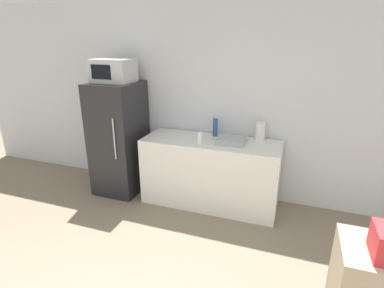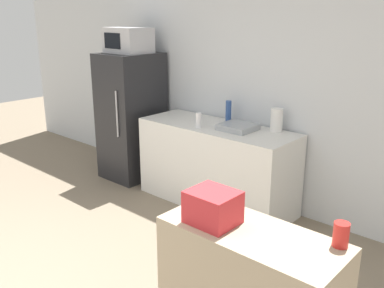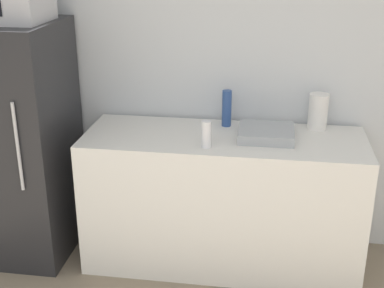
# 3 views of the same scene
# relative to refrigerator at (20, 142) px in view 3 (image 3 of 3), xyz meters

# --- Properties ---
(wall_back) EXTENTS (8.00, 0.06, 2.60)m
(wall_back) POSITION_rel_refrigerator_xyz_m (1.21, 0.41, 0.53)
(wall_back) COLOR silver
(wall_back) RESTS_ON ground_plane
(refrigerator) EXTENTS (0.61, 0.70, 1.55)m
(refrigerator) POSITION_rel_refrigerator_xyz_m (0.00, 0.00, 0.00)
(refrigerator) COLOR #232326
(refrigerator) RESTS_ON ground_plane
(counter) EXTENTS (1.74, 0.63, 0.88)m
(counter) POSITION_rel_refrigerator_xyz_m (1.32, 0.04, -0.34)
(counter) COLOR silver
(counter) RESTS_ON ground_plane
(sink_basin) EXTENTS (0.33, 0.32, 0.06)m
(sink_basin) POSITION_rel_refrigerator_xyz_m (1.58, 0.05, 0.13)
(sink_basin) COLOR #9EA3A8
(sink_basin) RESTS_ON counter
(bottle_tall) EXTENTS (0.06, 0.06, 0.24)m
(bottle_tall) POSITION_rel_refrigerator_xyz_m (1.32, 0.24, 0.22)
(bottle_tall) COLOR #2D4C8C
(bottle_tall) RESTS_ON counter
(bottle_short) EXTENTS (0.06, 0.06, 0.16)m
(bottle_short) POSITION_rel_refrigerator_xyz_m (1.23, -0.15, 0.18)
(bottle_short) COLOR silver
(bottle_short) RESTS_ON counter
(paper_towel_roll) EXTENTS (0.12, 0.12, 0.23)m
(paper_towel_roll) POSITION_rel_refrigerator_xyz_m (1.89, 0.27, 0.22)
(paper_towel_roll) COLOR white
(paper_towel_roll) RESTS_ON counter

